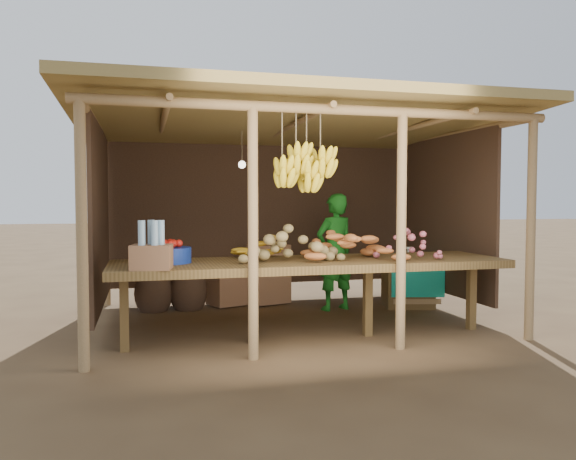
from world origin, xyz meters
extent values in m
plane|color=brown|center=(0.00, 0.00, 0.00)|extent=(60.00, 60.00, 0.00)
cylinder|color=#9C7A50|center=(-2.10, -1.50, 1.10)|extent=(0.09, 0.09, 2.20)
cylinder|color=#9C7A50|center=(2.10, -1.50, 1.10)|extent=(0.09, 0.09, 2.20)
cylinder|color=#9C7A50|center=(-2.10, 1.50, 1.10)|extent=(0.09, 0.09, 2.20)
cylinder|color=#9C7A50|center=(2.10, 1.50, 1.10)|extent=(0.09, 0.09, 2.20)
cylinder|color=#9C7A50|center=(-0.70, -1.50, 1.10)|extent=(0.09, 0.09, 2.20)
cylinder|color=#9C7A50|center=(0.70, -1.50, 1.10)|extent=(0.09, 0.09, 2.20)
cylinder|color=#9C7A50|center=(0.00, -1.50, 2.20)|extent=(4.40, 0.09, 0.09)
cylinder|color=#9C7A50|center=(0.00, 1.50, 2.20)|extent=(4.40, 0.09, 0.09)
cube|color=#A58D4D|center=(0.00, 0.00, 2.29)|extent=(4.70, 3.50, 0.28)
cube|color=#452F20|center=(0.00, 1.48, 1.21)|extent=(4.20, 0.04, 1.98)
cube|color=#452F20|center=(-2.08, 0.20, 1.21)|extent=(0.04, 2.40, 1.98)
cube|color=#452F20|center=(2.08, 0.20, 1.21)|extent=(0.04, 2.40, 1.98)
cube|color=brown|center=(0.00, -0.95, 0.76)|extent=(3.90, 1.05, 0.08)
cube|color=brown|center=(-1.80, -0.95, 0.36)|extent=(0.08, 0.08, 0.72)
cube|color=brown|center=(-0.60, -0.95, 0.36)|extent=(0.08, 0.08, 0.72)
cube|color=brown|center=(0.60, -0.95, 0.36)|extent=(0.08, 0.08, 0.72)
cube|color=brown|center=(1.80, -0.95, 0.36)|extent=(0.08, 0.08, 0.72)
cylinder|color=navy|center=(-1.39, -0.87, 0.87)|extent=(0.42, 0.42, 0.15)
cube|color=brown|center=(-1.55, -1.34, 0.91)|extent=(0.38, 0.32, 0.21)
imported|color=#1A761D|center=(0.73, 0.44, 0.74)|extent=(0.62, 0.49, 1.48)
cube|color=brown|center=(1.73, 0.41, 0.28)|extent=(0.71, 0.64, 0.56)
cube|color=#0D9981|center=(1.73, 0.41, 0.59)|extent=(0.79, 0.72, 0.06)
cube|color=brown|center=(0.00, 1.06, 0.21)|extent=(0.58, 0.51, 0.39)
cube|color=brown|center=(0.00, 1.06, 0.61)|extent=(0.58, 0.51, 0.39)
cube|color=brown|center=(-0.54, 1.06, 0.21)|extent=(0.58, 0.51, 0.39)
ellipsoid|color=#452F20|center=(-1.51, 0.94, 0.28)|extent=(0.48, 0.48, 0.65)
ellipsoid|color=#452F20|center=(-1.07, 0.94, 0.28)|extent=(0.48, 0.48, 0.65)
camera|label=1|loc=(-1.62, -6.27, 1.39)|focal=35.00mm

